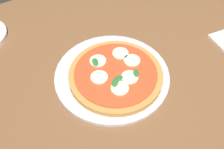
% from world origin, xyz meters
% --- Properties ---
extents(dining_table, '(1.44, 1.20, 0.76)m').
position_xyz_m(dining_table, '(0.00, 0.00, 0.68)').
color(dining_table, brown).
rests_on(dining_table, ground_plane).
extents(serving_tray, '(0.36, 0.36, 0.01)m').
position_xyz_m(serving_tray, '(0.12, -0.02, 0.77)').
color(serving_tray, silver).
rests_on(serving_tray, dining_table).
extents(pizza, '(0.29, 0.29, 0.03)m').
position_xyz_m(pizza, '(0.11, -0.01, 0.79)').
color(pizza, '#C6843F').
rests_on(pizza, serving_tray).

